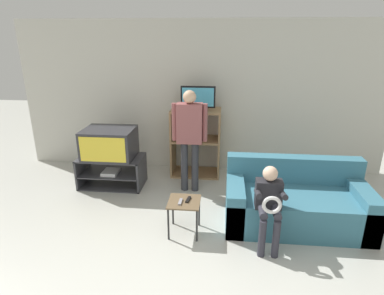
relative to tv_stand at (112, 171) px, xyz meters
name	(u,v)px	position (x,y,z in m)	size (l,w,h in m)	color
wall_back	(200,98)	(1.36, 0.92, 1.06)	(6.40, 0.06, 2.60)	beige
tv_stand	(112,171)	(0.00, 0.00, 0.00)	(1.02, 0.56, 0.49)	#38383D
television_main	(109,143)	(0.00, 0.00, 0.48)	(0.78, 0.62, 0.47)	#2D2D33
media_shelf	(196,142)	(1.31, 0.60, 0.35)	(0.84, 0.51, 1.17)	#9E7A51
television_flat	(198,99)	(1.35, 0.57, 1.11)	(0.57, 0.20, 0.39)	black
snack_table	(184,206)	(1.34, -1.21, 0.13)	(0.39, 0.39, 0.44)	brown
remote_control_black	(188,200)	(1.38, -1.19, 0.21)	(0.04, 0.14, 0.02)	black
remote_control_white	(180,202)	(1.30, -1.25, 0.21)	(0.04, 0.14, 0.02)	gray
couch	(295,203)	(2.74, -0.84, 0.04)	(1.78, 0.91, 0.81)	teal
person_standing_adult	(190,132)	(1.28, -0.05, 0.72)	(0.53, 0.20, 1.59)	#2D2D33
person_seated_child	(269,201)	(2.32, -1.36, 0.34)	(0.33, 0.43, 0.96)	#2D2D38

